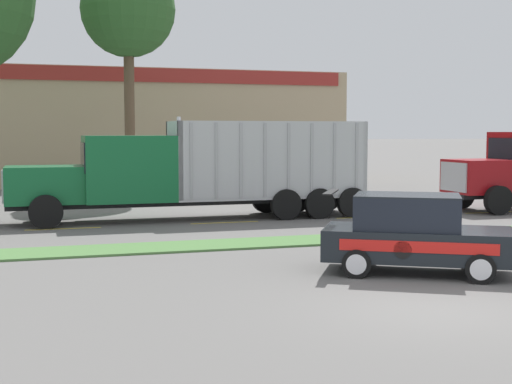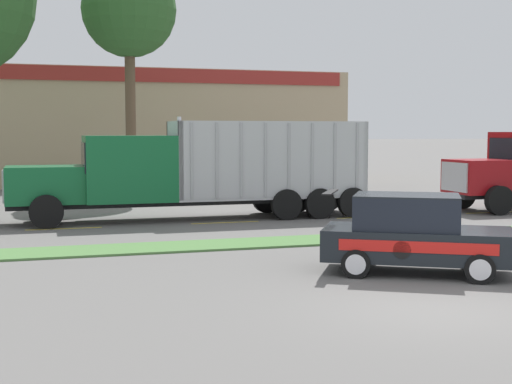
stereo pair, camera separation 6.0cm
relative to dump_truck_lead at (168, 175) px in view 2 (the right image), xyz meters
name	(u,v)px [view 2 (the right image)]	position (x,y,z in m)	size (l,w,h in m)	color
ground_plane	(431,308)	(2.29, -14.01, -1.60)	(600.00, 600.00, 0.00)	slate
grass_verge	(286,242)	(2.29, -6.16, -1.57)	(120.00, 1.73, 0.06)	#517F42
centre_line_3	(64,229)	(-3.64, -1.29, -1.60)	(2.40, 0.14, 0.01)	yellow
centre_line_4	(225,222)	(1.76, -1.29, -1.60)	(2.40, 0.14, 0.01)	yellow
centre_line_5	(367,217)	(7.16, -1.29, -1.60)	(2.40, 0.14, 0.01)	yellow
centre_line_6	(493,212)	(12.56, -1.29, -1.60)	(2.40, 0.14, 0.01)	yellow
dump_truck_lead	(168,175)	(0.00, 0.00, 0.00)	(12.74, 2.64, 3.66)	black
rally_car	(414,234)	(3.55, -11.11, -0.72)	(4.43, 3.60, 1.78)	black
store_building_backdrop	(138,128)	(1.90, 22.21, 1.83)	(24.62, 12.10, 6.85)	tan
tree_behind_left	(129,2)	(-0.12, 9.51, 7.68)	(4.48, 4.48, 12.26)	brown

